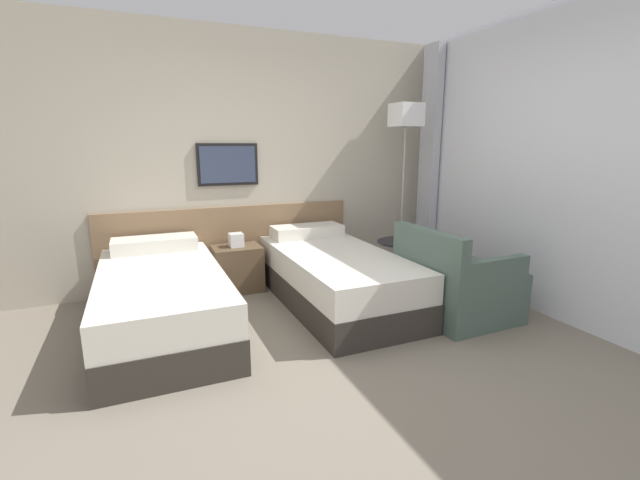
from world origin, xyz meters
name	(u,v)px	position (x,y,z in m)	size (l,w,h in m)	color
ground_plane	(343,374)	(0.00, 0.00, 0.00)	(16.00, 16.00, 0.00)	slate
wall_headboard	(250,165)	(-0.02, 2.29, 1.30)	(10.00, 0.10, 2.70)	#B7AD99
wall_window	(590,168)	(2.19, -0.01, 1.34)	(0.21, 4.76, 2.70)	white
bed_near_door	(162,299)	(-1.06, 1.24, 0.27)	(0.97, 1.99, 0.64)	#332D28
bed_near_window	(335,277)	(0.52, 1.24, 0.27)	(0.97, 1.99, 0.64)	#332D28
nightstand	(237,268)	(-0.27, 1.99, 0.25)	(0.49, 0.39, 0.62)	brown
floor_lamp	(406,127)	(1.59, 1.72, 1.71)	(0.29, 0.29, 1.96)	#9E9993
side_table	(400,257)	(1.26, 1.23, 0.39)	(0.48, 0.48, 0.56)	black
armchair	(455,286)	(1.38, 0.54, 0.28)	(0.83, 0.92, 0.82)	#4C6056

